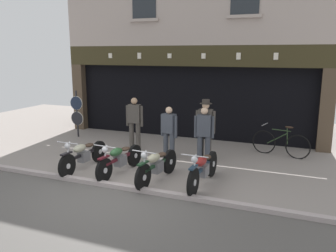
# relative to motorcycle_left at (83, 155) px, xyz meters

# --- Properties ---
(ground) EXTENTS (21.57, 22.00, 0.18)m
(ground) POSITION_rel_motorcycle_left_xyz_m (1.44, -1.86, -0.45)
(ground) COLOR gray
(shop_facade) EXTENTS (9.87, 4.42, 6.64)m
(shop_facade) POSITION_rel_motorcycle_left_xyz_m (1.44, 6.11, 1.36)
(shop_facade) COLOR black
(shop_facade) RESTS_ON ground
(motorcycle_left) EXTENTS (0.62, 2.01, 0.90)m
(motorcycle_left) POSITION_rel_motorcycle_left_xyz_m (0.00, 0.00, 0.00)
(motorcycle_left) COLOR black
(motorcycle_left) RESTS_ON ground
(motorcycle_center_left) EXTENTS (0.62, 1.96, 0.90)m
(motorcycle_center_left) POSITION_rel_motorcycle_left_xyz_m (1.06, 0.06, -0.00)
(motorcycle_center_left) COLOR black
(motorcycle_center_left) RESTS_ON ground
(motorcycle_center) EXTENTS (0.62, 1.92, 0.91)m
(motorcycle_center) POSITION_rel_motorcycle_left_xyz_m (2.16, -0.08, 0.00)
(motorcycle_center) COLOR black
(motorcycle_center) RESTS_ON ground
(motorcycle_center_right) EXTENTS (0.62, 2.04, 0.92)m
(motorcycle_center_right) POSITION_rel_motorcycle_left_xyz_m (3.27, 0.06, 0.01)
(motorcycle_center_right) COLOR black
(motorcycle_center_right) RESTS_ON ground
(salesman_left) EXTENTS (0.56, 0.27, 1.69)m
(salesman_left) POSITION_rel_motorcycle_left_xyz_m (0.40, 2.21, 0.52)
(salesman_left) COLOR #47423D
(salesman_left) RESTS_ON ground
(shopkeeper_center) EXTENTS (0.55, 0.30, 1.55)m
(shopkeeper_center) POSITION_rel_motorcycle_left_xyz_m (1.76, 1.72, 0.44)
(shopkeeper_center) COLOR #3D424C
(shopkeeper_center) RESTS_ON ground
(salesman_right) EXTENTS (0.56, 0.27, 1.60)m
(salesman_right) POSITION_rel_motorcycle_left_xyz_m (2.81, 1.72, 0.46)
(salesman_right) COLOR #3D424C
(salesman_right) RESTS_ON ground
(assistant_far_right) EXTENTS (0.56, 0.34, 1.79)m
(assistant_far_right) POSITION_rel_motorcycle_left_xyz_m (2.79, 1.90, 0.58)
(assistant_far_right) COLOR #47423D
(assistant_far_right) RESTS_ON ground
(tyre_sign_pole) EXTENTS (0.51, 0.06, 1.71)m
(tyre_sign_pole) POSITION_rel_motorcycle_left_xyz_m (-2.39, 3.03, 0.54)
(tyre_sign_pole) COLOR #232328
(tyre_sign_pole) RESTS_ON ground
(advert_board_near) EXTENTS (0.74, 0.03, 0.89)m
(advert_board_near) POSITION_rel_motorcycle_left_xyz_m (3.19, 4.52, 1.35)
(advert_board_near) COLOR silver
(advert_board_far) EXTENTS (0.69, 0.03, 0.99)m
(advert_board_far) POSITION_rel_motorcycle_left_xyz_m (4.25, 4.52, 1.41)
(advert_board_far) COLOR silver
(leaning_bicycle) EXTENTS (1.72, 0.58, 0.96)m
(leaning_bicycle) POSITION_rel_motorcycle_left_xyz_m (4.77, 3.27, -0.03)
(leaning_bicycle) COLOR black
(leaning_bicycle) RESTS_ON ground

